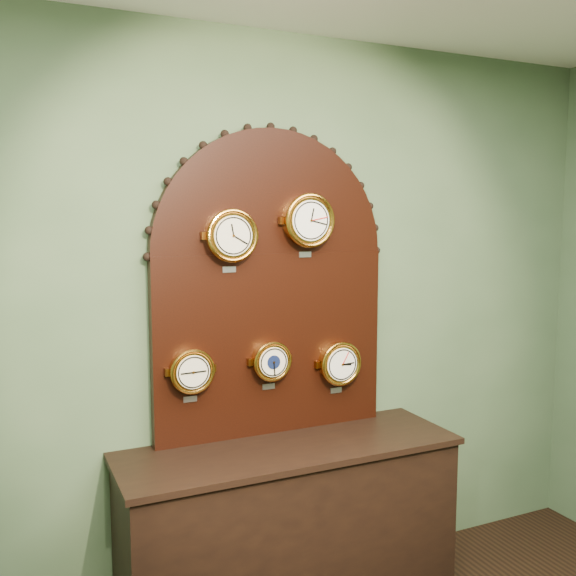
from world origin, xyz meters
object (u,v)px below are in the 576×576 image
shop_counter (290,531)px  hygrometer (192,371)px  barometer (271,361)px  tide_clock (339,363)px  display_board (271,274)px  roman_clock (231,236)px  arabic_clock (308,221)px

shop_counter → hygrometer: hygrometer is taller
barometer → tide_clock: bearing=-0.1°
display_board → tide_clock: display_board is taller
shop_counter → barometer: size_ratio=6.41×
roman_clock → tide_clock: 0.88m
display_board → roman_clock: (-0.23, -0.07, 0.20)m
display_board → roman_clock: bearing=-163.7°
hygrometer → tide_clock: (0.78, -0.00, -0.04)m
roman_clock → hygrometer: roman_clock is taller
arabic_clock → hygrometer: bearing=179.9°
display_board → hygrometer: size_ratio=5.81×
arabic_clock → tide_clock: (0.18, 0.00, -0.73)m
barometer → tide_clock: 0.38m
roman_clock → barometer: size_ratio=1.20×
arabic_clock → roman_clock: bearing=179.9°
shop_counter → display_board: size_ratio=1.05×
shop_counter → hygrometer: bearing=160.3°
shop_counter → hygrometer: 0.92m
tide_clock → arabic_clock: bearing=-179.7°
shop_counter → tide_clock: bearing=23.6°
display_board → barometer: bearing=-114.4°
shop_counter → display_board: bearing=90.0°
display_board → arabic_clock: (0.17, -0.07, 0.26)m
shop_counter → hygrometer: size_ratio=6.07×
shop_counter → tide_clock: 0.85m
arabic_clock → hygrometer: arabic_clock is taller
display_board → hygrometer: bearing=-171.2°
display_board → tide_clock: 0.59m
roman_clock → arabic_clock: arabic_clock is taller
shop_counter → arabic_clock: bearing=42.0°
roman_clock → tide_clock: bearing=0.0°
display_board → roman_clock: display_board is taller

